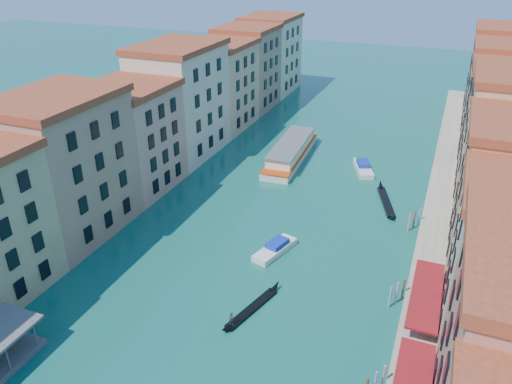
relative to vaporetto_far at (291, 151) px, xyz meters
The scene contains 9 objects.
left_bank_palazzos 24.76m from the vaporetto_far, 150.90° to the right, with size 12.80×128.40×21.00m.
right_bank_palazzos 38.15m from the vaporetto_far, 17.24° to the right, with size 12.80×128.40×21.00m.
quay 29.73m from the vaporetto_far, 21.82° to the right, with size 4.00×140.00×1.00m, color gray.
mooring_poles_right 53.30m from the vaporetto_far, 62.41° to the right, with size 1.44×54.24×3.20m.
vaporetto_far is the anchor object (origin of this frame).
gondola_fore 44.44m from the vaporetto_far, 77.26° to the right, with size 3.78×10.75×2.19m.
gondola_far 22.87m from the vaporetto_far, 30.16° to the right, with size 5.05×12.58×1.84m.
motorboat_mid 32.31m from the vaporetto_far, 75.22° to the right, with size 4.25×7.64×1.51m.
motorboat_far 14.00m from the vaporetto_far, ahead, with size 5.11×8.17×1.62m.
Camera 1 is at (21.21, -8.14, 37.42)m, focal length 35.00 mm.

